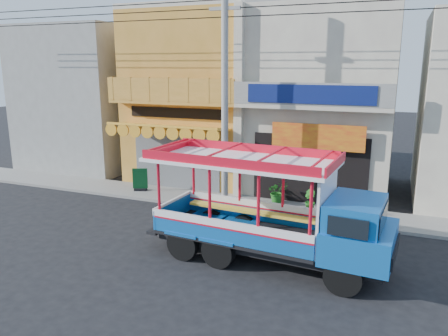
% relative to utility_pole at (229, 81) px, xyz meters
% --- Properties ---
extents(ground, '(90.00, 90.00, 0.00)m').
position_rel_utility_pole_xyz_m(ground, '(0.85, -3.30, -5.03)').
color(ground, black).
rests_on(ground, ground).
extents(sidewalk, '(30.00, 2.00, 0.12)m').
position_rel_utility_pole_xyz_m(sidewalk, '(0.85, 0.70, -4.97)').
color(sidewalk, slate).
rests_on(sidewalk, ground).
extents(shophouse_left, '(6.00, 7.50, 8.24)m').
position_rel_utility_pole_xyz_m(shophouse_left, '(-3.15, 4.66, -0.92)').
color(shophouse_left, '#BB8129').
rests_on(shophouse_left, ground).
extents(shophouse_right, '(6.00, 6.75, 8.24)m').
position_rel_utility_pole_xyz_m(shophouse_right, '(2.85, 4.66, -0.93)').
color(shophouse_right, '#B4A594').
rests_on(shophouse_right, ground).
extents(party_pilaster, '(0.35, 0.30, 8.00)m').
position_rel_utility_pole_xyz_m(party_pilaster, '(-0.15, 1.55, -1.03)').
color(party_pilaster, '#B4A594').
rests_on(party_pilaster, ground).
extents(filler_building_left, '(6.00, 6.00, 7.60)m').
position_rel_utility_pole_xyz_m(filler_building_left, '(-10.15, 4.70, -1.23)').
color(filler_building_left, gray).
rests_on(filler_building_left, ground).
extents(utility_pole, '(28.00, 0.26, 9.00)m').
position_rel_utility_pole_xyz_m(utility_pole, '(0.00, 0.00, 0.00)').
color(utility_pole, gray).
rests_on(utility_pole, ground).
extents(songthaew_truck, '(7.14, 2.80, 3.26)m').
position_rel_utility_pole_xyz_m(songthaew_truck, '(3.26, -4.06, -3.46)').
color(songthaew_truck, black).
rests_on(songthaew_truck, ground).
extents(green_sign, '(0.64, 0.49, 1.01)m').
position_rel_utility_pole_xyz_m(green_sign, '(-4.48, 0.68, -4.49)').
color(green_sign, black).
rests_on(green_sign, sidewalk).
extents(potted_plant_a, '(1.05, 1.00, 0.90)m').
position_rel_utility_pole_xyz_m(potted_plant_a, '(1.68, 1.24, -4.46)').
color(potted_plant_a, '#1D601B').
rests_on(potted_plant_a, sidewalk).
extents(potted_plant_b, '(0.59, 0.61, 0.86)m').
position_rel_utility_pole_xyz_m(potted_plant_b, '(3.12, 0.57, -4.48)').
color(potted_plant_b, '#1D601B').
rests_on(potted_plant_b, sidewalk).
extents(potted_plant_c, '(0.70, 0.70, 0.91)m').
position_rel_utility_pole_xyz_m(potted_plant_c, '(4.18, 0.59, -4.46)').
color(potted_plant_c, '#1D601B').
rests_on(potted_plant_c, sidewalk).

